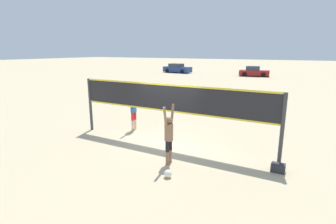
{
  "coord_description": "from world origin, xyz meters",
  "views": [
    {
      "loc": [
        4.73,
        -8.54,
        3.62
      ],
      "look_at": [
        0.0,
        0.0,
        1.31
      ],
      "focal_mm": 28.0,
      "sensor_mm": 36.0,
      "label": 1
    }
  ],
  "objects_px": {
    "player_spiker": "(169,134)",
    "volleyball": "(168,174)",
    "player_blocker": "(133,107)",
    "gear_bag": "(278,168)",
    "parked_car_far": "(177,69)",
    "parked_car_near": "(254,72)",
    "volleyball_net": "(168,103)"
  },
  "relations": [
    {
      "from": "gear_bag",
      "to": "parked_car_far",
      "type": "distance_m",
      "value": 36.06
    },
    {
      "from": "player_blocker",
      "to": "volleyball",
      "type": "distance_m",
      "value": 5.08
    },
    {
      "from": "volleyball_net",
      "to": "volleyball",
      "type": "height_order",
      "value": "volleyball_net"
    },
    {
      "from": "volleyball_net",
      "to": "volleyball",
      "type": "distance_m",
      "value": 3.17
    },
    {
      "from": "player_spiker",
      "to": "player_blocker",
      "type": "xyz_separation_m",
      "value": [
        -3.22,
        2.49,
        0.08
      ]
    },
    {
      "from": "volleyball",
      "to": "player_blocker",
      "type": "bearing_deg",
      "value": 137.54
    },
    {
      "from": "volleyball",
      "to": "parked_car_near",
      "type": "xyz_separation_m",
      "value": [
        -4.07,
        32.42,
        0.51
      ]
    },
    {
      "from": "player_spiker",
      "to": "parked_car_far",
      "type": "bearing_deg",
      "value": 26.62
    },
    {
      "from": "gear_bag",
      "to": "parked_car_near",
      "type": "height_order",
      "value": "parked_car_near"
    },
    {
      "from": "player_blocker",
      "to": "parked_car_far",
      "type": "xyz_separation_m",
      "value": [
        -12.65,
        29.17,
        -0.42
      ]
    },
    {
      "from": "player_spiker",
      "to": "parked_car_near",
      "type": "bearing_deg",
      "value": 6.55
    },
    {
      "from": "player_spiker",
      "to": "parked_car_far",
      "type": "distance_m",
      "value": 35.42
    },
    {
      "from": "volleyball",
      "to": "parked_car_far",
      "type": "xyz_separation_m",
      "value": [
        -16.32,
        32.54,
        0.55
      ]
    },
    {
      "from": "player_spiker",
      "to": "volleyball",
      "type": "relative_size",
      "value": 8.38
    },
    {
      "from": "parked_car_near",
      "to": "parked_car_far",
      "type": "bearing_deg",
      "value": 170.77
    },
    {
      "from": "gear_bag",
      "to": "parked_car_near",
      "type": "bearing_deg",
      "value": 102.64
    },
    {
      "from": "volleyball_net",
      "to": "player_blocker",
      "type": "xyz_separation_m",
      "value": [
        -2.34,
        0.94,
        -0.58
      ]
    },
    {
      "from": "player_spiker",
      "to": "gear_bag",
      "type": "xyz_separation_m",
      "value": [
        3.21,
        1.07,
        -0.89
      ]
    },
    {
      "from": "player_spiker",
      "to": "player_blocker",
      "type": "distance_m",
      "value": 4.07
    },
    {
      "from": "player_blocker",
      "to": "parked_car_near",
      "type": "xyz_separation_m",
      "value": [
        -0.4,
        29.06,
        -0.46
      ]
    },
    {
      "from": "volleyball_net",
      "to": "player_spiker",
      "type": "height_order",
      "value": "volleyball_net"
    },
    {
      "from": "player_blocker",
      "to": "volleyball",
      "type": "xyz_separation_m",
      "value": [
        3.67,
        -3.36,
        -0.98
      ]
    },
    {
      "from": "volleyball",
      "to": "volleyball_net",
      "type": "bearing_deg",
      "value": 118.96
    },
    {
      "from": "gear_bag",
      "to": "parked_car_near",
      "type": "relative_size",
      "value": 0.09
    },
    {
      "from": "volleyball",
      "to": "parked_car_far",
      "type": "distance_m",
      "value": 36.41
    },
    {
      "from": "gear_bag",
      "to": "parked_car_far",
      "type": "relative_size",
      "value": 0.08
    },
    {
      "from": "player_spiker",
      "to": "player_blocker",
      "type": "relative_size",
      "value": 0.94
    },
    {
      "from": "volleyball_net",
      "to": "gear_bag",
      "type": "distance_m",
      "value": 4.4
    },
    {
      "from": "gear_bag",
      "to": "parked_car_far",
      "type": "bearing_deg",
      "value": 121.95
    },
    {
      "from": "volleyball",
      "to": "gear_bag",
      "type": "relative_size",
      "value": 0.58
    },
    {
      "from": "volleyball_net",
      "to": "gear_bag",
      "type": "xyz_separation_m",
      "value": [
        4.1,
        -0.48,
        -1.54
      ]
    },
    {
      "from": "parked_car_near",
      "to": "parked_car_far",
      "type": "relative_size",
      "value": 0.89
    }
  ]
}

